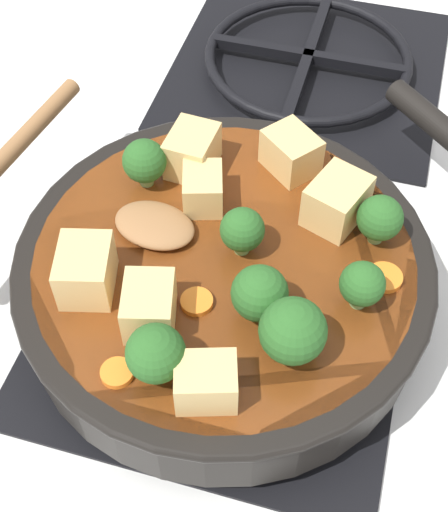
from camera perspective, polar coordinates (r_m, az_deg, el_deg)
The scene contains 22 objects.
ground_plane at distance 0.63m, azimuth -0.00°, elevation -4.76°, with size 2.40×2.40×0.00m, color silver.
front_burner_grate at distance 0.62m, azimuth -0.00°, elevation -4.15°, with size 0.31×0.31×0.03m.
rear_burner_grate at distance 0.87m, azimuth 6.70°, elevation 15.15°, with size 0.31×0.31×0.03m.
skillet_pan at distance 0.58m, azimuth 0.20°, elevation -1.46°, with size 0.42×0.43×0.06m.
wooden_spoon at distance 0.61m, azimuth -12.88°, elevation 5.12°, with size 0.22×0.24×0.02m.
tofu_cube_center_large at distance 0.59m, azimuth -1.71°, elevation 5.38°, with size 0.04×0.03×0.03m, color #DBB770.
tofu_cube_near_handle at distance 0.62m, azimuth -2.57°, elevation 8.37°, with size 0.05×0.04×0.04m, color #DBB770.
tofu_cube_east_chunk at distance 0.58m, azimuth 9.01°, elevation 4.35°, with size 0.05×0.04×0.04m, color #DBB770.
tofu_cube_west_chunk at distance 0.62m, azimuth 5.39°, elevation 8.26°, with size 0.04×0.04×0.04m, color #DBB770.
tofu_cube_back_piece at distance 0.48m, azimuth -1.45°, elevation -10.07°, with size 0.04×0.03×0.03m, color #DBB770.
tofu_cube_front_piece at distance 0.54m, azimuth -11.01°, elevation -1.14°, with size 0.05×0.04×0.04m, color #DBB770.
tofu_cube_mid_small at distance 0.51m, azimuth -6.01°, elevation -4.03°, with size 0.04×0.04×0.04m, color #DBB770.
broccoli_floret_near_spoon at distance 0.55m, azimuth 1.47°, elevation 2.08°, with size 0.04×0.04×0.04m.
broccoli_floret_center_top at distance 0.60m, azimuth -6.38°, elevation 7.52°, with size 0.04×0.04×0.04m.
broccoli_floret_east_rim at distance 0.53m, azimuth 11.00°, elevation -2.25°, with size 0.03×0.03×0.04m.
broccoli_floret_west_rim at distance 0.49m, azimuth 5.52°, elevation -6.00°, with size 0.05×0.05×0.05m.
broccoli_floret_north_edge at distance 0.51m, azimuth 2.86°, elevation -3.02°, with size 0.04×0.04×0.05m.
broccoli_floret_south_cluster at distance 0.48m, azimuth -5.49°, elevation -7.79°, with size 0.04×0.04×0.05m.
broccoli_floret_mid_floret at distance 0.57m, azimuth 12.36°, elevation 2.95°, with size 0.04×0.04×0.04m.
carrot_slice_orange_thin at distance 0.53m, azimuth -2.20°, elevation -3.67°, with size 0.02×0.02×0.01m, color orange.
carrot_slice_near_center at distance 0.56m, azimuth 12.72°, elevation -1.69°, with size 0.03×0.03×0.01m, color orange.
carrot_slice_edge_slice at distance 0.51m, azimuth -8.55°, elevation -9.22°, with size 0.02×0.02×0.01m, color orange.
Camera 1 is at (0.09, -0.33, 0.53)m, focal length 50.00 mm.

